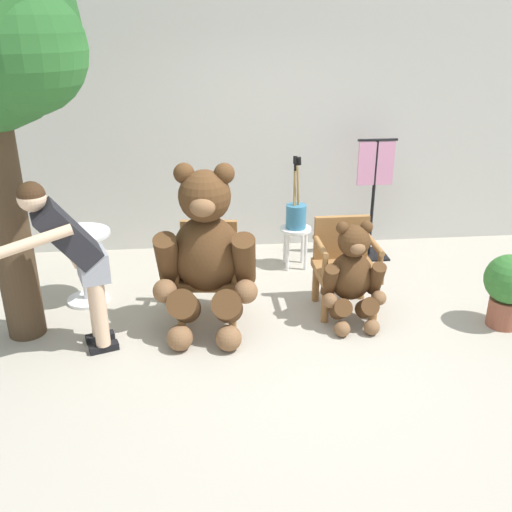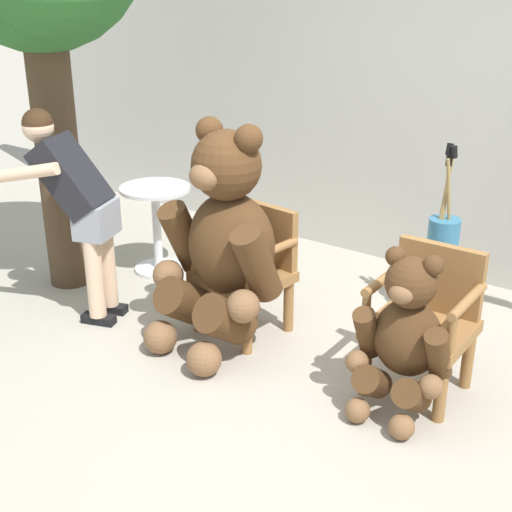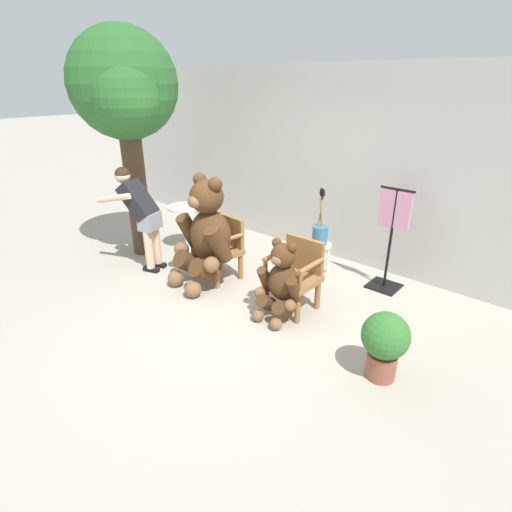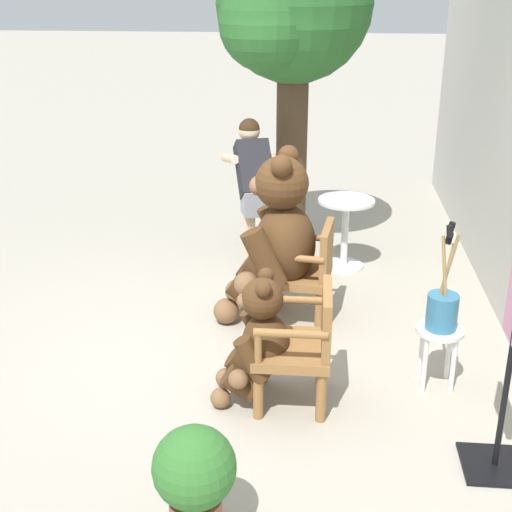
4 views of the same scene
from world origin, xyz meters
The scene contains 12 objects.
ground_plane centered at (0.00, 0.00, 0.00)m, with size 60.00×60.00×0.00m, color #A8A091.
back_wall centered at (0.00, 2.40, 1.40)m, with size 10.00×0.16×2.80m, color beige.
wooden_chair_left centered at (-0.63, 0.65, 0.46)m, with size 0.62×0.58×0.86m.
wooden_chair_right centered at (0.64, 0.65, 0.46)m, with size 0.56×0.52×0.86m.
teddy_bear_large centered at (-0.65, 0.39, 0.73)m, with size 0.90×0.88×1.49m.
teddy_bear_small centered at (0.64, 0.36, 0.47)m, with size 0.57×0.54×0.96m.
person_visitor centered at (-1.69, 0.11, 0.89)m, with size 0.77×0.65×1.48m.
white_stool centered at (0.34, 1.63, 0.36)m, with size 0.34×0.34×0.46m.
brush_bucket centered at (0.34, 1.63, 0.63)m, with size 0.22×0.22×0.79m.
round_side_table centered at (-1.82, 1.01, 0.45)m, with size 0.56×0.56×0.72m.
potted_plant centered at (2.00, 0.15, 0.40)m, with size 0.44×0.44×0.68m.
clothing_display_stand centered at (1.25, 1.86, 0.72)m, with size 0.44×0.40×1.36m.
Camera 1 is at (-0.67, -4.12, 2.60)m, focal length 40.00 mm.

